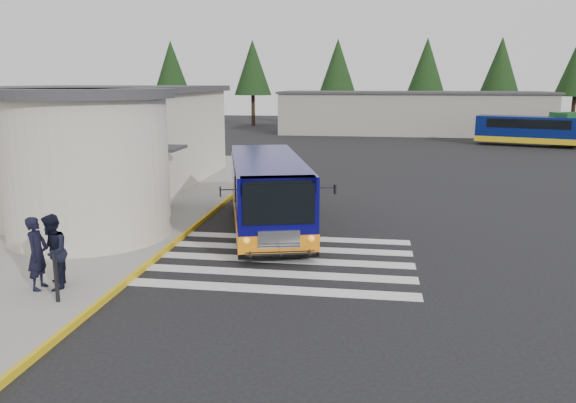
# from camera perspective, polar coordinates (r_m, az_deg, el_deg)

# --- Properties ---
(ground) EXTENTS (140.00, 140.00, 0.00)m
(ground) POSITION_cam_1_polar(r_m,az_deg,el_deg) (17.36, 1.01, -5.23)
(ground) COLOR black
(ground) RESTS_ON ground
(sidewalk) EXTENTS (10.00, 34.00, 0.15)m
(sidewalk) POSITION_cam_1_polar(r_m,az_deg,el_deg) (23.83, -19.63, -0.97)
(sidewalk) COLOR gray
(sidewalk) RESTS_ON ground
(curb_strip) EXTENTS (0.12, 34.00, 0.16)m
(curb_strip) POSITION_cam_1_polar(r_m,az_deg,el_deg) (21.96, -8.15, -1.44)
(curb_strip) COLOR gold
(curb_strip) RESTS_ON ground
(station_building) EXTENTS (12.70, 18.70, 4.80)m
(station_building) POSITION_cam_1_polar(r_m,az_deg,el_deg) (26.84, -20.60, 5.76)
(station_building) COLOR #B9AF9D
(station_building) RESTS_ON ground
(crosswalk) EXTENTS (8.00, 5.35, 0.01)m
(crosswalk) POSITION_cam_1_polar(r_m,az_deg,el_deg) (16.68, -1.07, -5.94)
(crosswalk) COLOR silver
(crosswalk) RESTS_ON ground
(depot_building) EXTENTS (26.40, 8.40, 4.20)m
(depot_building) POSITION_cam_1_polar(r_m,az_deg,el_deg) (58.64, 12.41, 8.82)
(depot_building) COLOR gray
(depot_building) RESTS_ON ground
(tree_line) EXTENTS (58.40, 4.40, 10.00)m
(tree_line) POSITION_cam_1_polar(r_m,az_deg,el_deg) (66.58, 12.40, 13.20)
(tree_line) COLOR black
(tree_line) RESTS_ON ground
(transit_bus) EXTENTS (4.87, 9.30, 2.55)m
(transit_bus) POSITION_cam_1_polar(r_m,az_deg,el_deg) (19.86, -2.09, 0.61)
(transit_bus) COLOR #090756
(transit_bus) RESTS_ON ground
(pedestrian_a) EXTENTS (0.49, 0.70, 1.83)m
(pedestrian_a) POSITION_cam_1_polar(r_m,az_deg,el_deg) (15.07, -24.12, -4.81)
(pedestrian_a) COLOR black
(pedestrian_a) RESTS_ON sidewalk
(pedestrian_b) EXTENTS (1.04, 1.13, 1.87)m
(pedestrian_b) POSITION_cam_1_polar(r_m,az_deg,el_deg) (14.93, -22.85, -4.76)
(pedestrian_b) COLOR black
(pedestrian_b) RESTS_ON sidewalk
(bollard) EXTENTS (0.10, 0.10, 1.17)m
(bollard) POSITION_cam_1_polar(r_m,az_deg,el_deg) (14.12, -22.50, -7.17)
(bollard) COLOR black
(bollard) RESTS_ON sidewalk
(far_bus_a) EXTENTS (8.35, 4.79, 2.08)m
(far_bus_a) POSITION_cam_1_polar(r_m,az_deg,el_deg) (50.00, 23.24, 6.74)
(far_bus_a) COLOR #06124C
(far_bus_a) RESTS_ON ground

